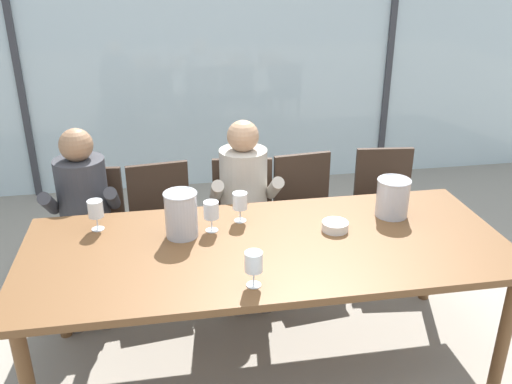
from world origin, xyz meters
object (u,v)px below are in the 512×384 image
at_px(chair_near_window_right, 385,200).
at_px(ice_bucket_primary, 393,197).
at_px(chair_near_curtain, 91,224).
at_px(wine_glass_by_right_taster, 211,211).
at_px(chair_left_of_center, 162,219).
at_px(person_charcoal_jacket, 83,209).
at_px(ice_bucket_secondary, 181,214).
at_px(tasting_bowl, 335,226).
at_px(wine_glass_near_bucket, 240,202).
at_px(person_beige_jumper, 245,198).
at_px(wine_glass_by_left_taster, 96,210).
at_px(chair_center, 243,213).
at_px(dining_table, 267,255).
at_px(wine_glass_center_pour, 254,263).
at_px(chair_right_of_center, 306,207).

bearing_deg(chair_near_window_right, ice_bucket_primary, -104.88).
bearing_deg(chair_near_curtain, wine_glass_by_right_taster, -37.31).
xyz_separation_m(chair_left_of_center, person_charcoal_jacket, (-0.49, -0.13, 0.17)).
relative_size(ice_bucket_secondary, tasting_bowl, 1.74).
xyz_separation_m(chair_near_curtain, person_charcoal_jacket, (-0.02, -0.13, 0.17)).
bearing_deg(wine_glass_near_bucket, person_charcoal_jacket, 151.65).
bearing_deg(chair_near_window_right, wine_glass_near_bucket, -143.76).
distance_m(ice_bucket_secondary, tasting_bowl, 0.85).
bearing_deg(person_charcoal_jacket, person_beige_jumper, -1.97).
bearing_deg(ice_bucket_secondary, chair_left_of_center, 98.67).
relative_size(ice_bucket_primary, wine_glass_by_right_taster, 1.30).
height_order(ice_bucket_primary, wine_glass_by_right_taster, ice_bucket_primary).
relative_size(chair_left_of_center, wine_glass_by_left_taster, 4.98).
distance_m(chair_near_window_right, person_charcoal_jacket, 2.12).
distance_m(tasting_bowl, wine_glass_by_left_taster, 1.32).
relative_size(chair_near_curtain, chair_center, 1.00).
bearing_deg(wine_glass_by_right_taster, dining_table, -37.01).
relative_size(chair_near_curtain, wine_glass_near_bucket, 4.98).
relative_size(wine_glass_near_bucket, wine_glass_center_pour, 1.00).
bearing_deg(person_charcoal_jacket, chair_right_of_center, 3.70).
distance_m(chair_near_curtain, person_charcoal_jacket, 0.22).
relative_size(chair_left_of_center, wine_glass_near_bucket, 4.98).
distance_m(dining_table, chair_left_of_center, 1.10).
bearing_deg(chair_right_of_center, chair_center, 176.59).
bearing_deg(chair_left_of_center, person_charcoal_jacket, -172.12).
relative_size(person_charcoal_jacket, wine_glass_by_right_taster, 6.81).
bearing_deg(wine_glass_by_right_taster, person_charcoal_jacket, 142.07).
height_order(chair_right_of_center, ice_bucket_secondary, ice_bucket_secondary).
bearing_deg(chair_near_window_right, tasting_bowl, -121.12).
distance_m(ice_bucket_primary, wine_glass_by_left_taster, 1.68).
relative_size(chair_near_window_right, wine_glass_by_left_taster, 4.98).
relative_size(chair_center, chair_near_window_right, 1.00).
bearing_deg(chair_near_curtain, ice_bucket_secondary, -45.45).
relative_size(chair_near_window_right, ice_bucket_secondary, 3.39).
distance_m(wine_glass_by_left_taster, wine_glass_center_pour, 1.03).
bearing_deg(person_charcoal_jacket, ice_bucket_secondary, -48.13).
relative_size(chair_right_of_center, wine_glass_by_right_taster, 4.98).
bearing_deg(person_charcoal_jacket, tasting_bowl, -28.15).
height_order(chair_center, wine_glass_center_pour, wine_glass_center_pour).
bearing_deg(wine_glass_center_pour, wine_glass_by_right_taster, 103.48).
bearing_deg(ice_bucket_primary, wine_glass_near_bucket, 175.06).
bearing_deg(ice_bucket_primary, tasting_bowl, -161.71).
distance_m(ice_bucket_secondary, wine_glass_by_right_taster, 0.17).
bearing_deg(dining_table, person_charcoal_jacket, 142.31).
height_order(ice_bucket_primary, wine_glass_by_left_taster, ice_bucket_primary).
distance_m(chair_near_window_right, wine_glass_center_pour, 1.84).
xyz_separation_m(wine_glass_by_left_taster, wine_glass_center_pour, (0.76, -0.70, 0.00)).
xyz_separation_m(chair_near_window_right, ice_bucket_primary, (-0.29, -0.75, 0.38)).
height_order(tasting_bowl, wine_glass_by_right_taster, wine_glass_by_right_taster).
distance_m(chair_near_window_right, person_beige_jumper, 1.09).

